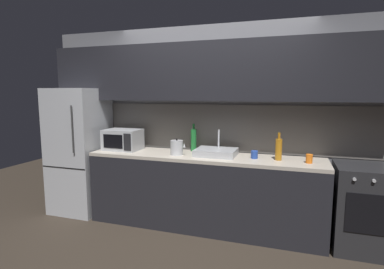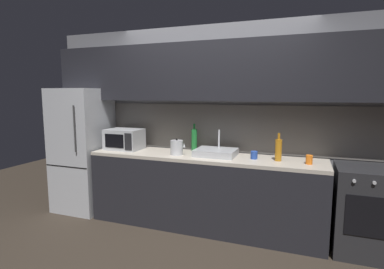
{
  "view_description": "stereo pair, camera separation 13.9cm",
  "coord_description": "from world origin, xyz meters",
  "px_view_note": "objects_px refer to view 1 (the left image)",
  "views": [
    {
      "loc": [
        1.0,
        -2.57,
        1.64
      ],
      "look_at": [
        -0.14,
        0.9,
        1.15
      ],
      "focal_mm": 28.48,
      "sensor_mm": 36.0,
      "label": 1
    },
    {
      "loc": [
        1.13,
        -2.52,
        1.64
      ],
      "look_at": [
        -0.14,
        0.9,
        1.15
      ],
      "focal_mm": 28.48,
      "sensor_mm": 36.0,
      "label": 2
    }
  ],
  "objects_px": {
    "wine_bottle_amber": "(279,149)",
    "mug_blue": "(254,155)",
    "oven_range": "(364,208)",
    "refrigerator": "(80,150)",
    "wine_bottle_green": "(194,140)",
    "mug_orange": "(309,159)",
    "microwave": "(123,140)",
    "mug_white": "(174,146)",
    "kettle": "(177,148)"
  },
  "relations": [
    {
      "from": "oven_range",
      "to": "mug_orange",
      "type": "bearing_deg",
      "value": -175.32
    },
    {
      "from": "refrigerator",
      "to": "kettle",
      "type": "xyz_separation_m",
      "value": [
        1.48,
        -0.08,
        0.14
      ]
    },
    {
      "from": "wine_bottle_amber",
      "to": "mug_orange",
      "type": "height_order",
      "value": "wine_bottle_amber"
    },
    {
      "from": "oven_range",
      "to": "mug_blue",
      "type": "relative_size",
      "value": 10.11
    },
    {
      "from": "wine_bottle_amber",
      "to": "mug_blue",
      "type": "distance_m",
      "value": 0.28
    },
    {
      "from": "refrigerator",
      "to": "mug_blue",
      "type": "relative_size",
      "value": 19.18
    },
    {
      "from": "microwave",
      "to": "mug_white",
      "type": "distance_m",
      "value": 0.69
    },
    {
      "from": "microwave",
      "to": "wine_bottle_amber",
      "type": "height_order",
      "value": "wine_bottle_amber"
    },
    {
      "from": "microwave",
      "to": "mug_white",
      "type": "xyz_separation_m",
      "value": [
        0.65,
        0.2,
        -0.09
      ]
    },
    {
      "from": "oven_range",
      "to": "kettle",
      "type": "relative_size",
      "value": 4.49
    },
    {
      "from": "wine_bottle_green",
      "to": "mug_orange",
      "type": "xyz_separation_m",
      "value": [
        1.39,
        -0.27,
        -0.1
      ]
    },
    {
      "from": "refrigerator",
      "to": "microwave",
      "type": "relative_size",
      "value": 3.71
    },
    {
      "from": "wine_bottle_amber",
      "to": "mug_white",
      "type": "bearing_deg",
      "value": 171.03
    },
    {
      "from": "mug_orange",
      "to": "wine_bottle_amber",
      "type": "bearing_deg",
      "value": 170.83
    },
    {
      "from": "mug_blue",
      "to": "mug_white",
      "type": "xyz_separation_m",
      "value": [
        -1.07,
        0.2,
        0.01
      ]
    },
    {
      "from": "wine_bottle_green",
      "to": "refrigerator",
      "type": "bearing_deg",
      "value": -172.04
    },
    {
      "from": "refrigerator",
      "to": "wine_bottle_green",
      "type": "bearing_deg",
      "value": 7.96
    },
    {
      "from": "microwave",
      "to": "refrigerator",
      "type": "bearing_deg",
      "value": -178.45
    },
    {
      "from": "wine_bottle_amber",
      "to": "mug_white",
      "type": "distance_m",
      "value": 1.35
    },
    {
      "from": "kettle",
      "to": "mug_orange",
      "type": "height_order",
      "value": "kettle"
    },
    {
      "from": "mug_white",
      "to": "wine_bottle_green",
      "type": "bearing_deg",
      "value": 1.8
    },
    {
      "from": "kettle",
      "to": "oven_range",
      "type": "bearing_deg",
      "value": 2.07
    },
    {
      "from": "refrigerator",
      "to": "oven_range",
      "type": "relative_size",
      "value": 1.9
    },
    {
      "from": "oven_range",
      "to": "wine_bottle_amber",
      "type": "distance_m",
      "value": 1.05
    },
    {
      "from": "wine_bottle_green",
      "to": "mug_white",
      "type": "height_order",
      "value": "wine_bottle_green"
    },
    {
      "from": "wine_bottle_green",
      "to": "mug_orange",
      "type": "height_order",
      "value": "wine_bottle_green"
    },
    {
      "from": "wine_bottle_amber",
      "to": "microwave",
      "type": "bearing_deg",
      "value": 179.6
    },
    {
      "from": "mug_blue",
      "to": "mug_orange",
      "type": "height_order",
      "value": "mug_orange"
    },
    {
      "from": "refrigerator",
      "to": "mug_blue",
      "type": "height_order",
      "value": "refrigerator"
    },
    {
      "from": "mug_white",
      "to": "refrigerator",
      "type": "bearing_deg",
      "value": -170.83
    },
    {
      "from": "microwave",
      "to": "mug_orange",
      "type": "distance_m",
      "value": 2.31
    },
    {
      "from": "refrigerator",
      "to": "mug_blue",
      "type": "distance_m",
      "value": 2.4
    },
    {
      "from": "wine_bottle_amber",
      "to": "mug_blue",
      "type": "height_order",
      "value": "wine_bottle_amber"
    },
    {
      "from": "mug_blue",
      "to": "oven_range",
      "type": "bearing_deg",
      "value": -0.62
    },
    {
      "from": "wine_bottle_amber",
      "to": "mug_blue",
      "type": "bearing_deg",
      "value": 178.55
    },
    {
      "from": "wine_bottle_green",
      "to": "mug_blue",
      "type": "relative_size",
      "value": 3.99
    },
    {
      "from": "oven_range",
      "to": "refrigerator",
      "type": "bearing_deg",
      "value": 179.98
    },
    {
      "from": "oven_range",
      "to": "wine_bottle_amber",
      "type": "bearing_deg",
      "value": 179.63
    },
    {
      "from": "refrigerator",
      "to": "oven_range",
      "type": "height_order",
      "value": "refrigerator"
    },
    {
      "from": "microwave",
      "to": "mug_blue",
      "type": "xyz_separation_m",
      "value": [
        1.72,
        -0.01,
        -0.09
      ]
    },
    {
      "from": "mug_orange",
      "to": "refrigerator",
      "type": "bearing_deg",
      "value": 179.09
    },
    {
      "from": "microwave",
      "to": "mug_orange",
      "type": "bearing_deg",
      "value": -1.63
    },
    {
      "from": "microwave",
      "to": "mug_blue",
      "type": "relative_size",
      "value": 5.17
    },
    {
      "from": "kettle",
      "to": "mug_white",
      "type": "distance_m",
      "value": 0.33
    },
    {
      "from": "wine_bottle_green",
      "to": "mug_white",
      "type": "bearing_deg",
      "value": -178.2
    },
    {
      "from": "microwave",
      "to": "oven_range",
      "type": "bearing_deg",
      "value": -0.39
    },
    {
      "from": "kettle",
      "to": "wine_bottle_green",
      "type": "distance_m",
      "value": 0.33
    },
    {
      "from": "refrigerator",
      "to": "mug_blue",
      "type": "xyz_separation_m",
      "value": [
        2.4,
        0.01,
        0.09
      ]
    },
    {
      "from": "kettle",
      "to": "wine_bottle_green",
      "type": "bearing_deg",
      "value": 68.6
    },
    {
      "from": "oven_range",
      "to": "microwave",
      "type": "distance_m",
      "value": 2.93
    }
  ]
}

